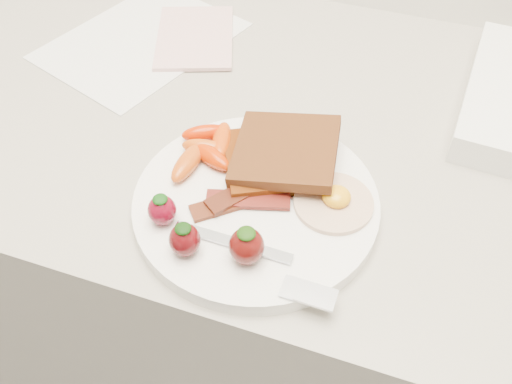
% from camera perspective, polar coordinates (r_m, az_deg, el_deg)
% --- Properties ---
extents(counter, '(2.00, 0.60, 0.90)m').
position_cam_1_polar(counter, '(1.09, 3.27, -11.07)').
color(counter, gray).
rests_on(counter, ground).
extents(plate, '(0.27, 0.27, 0.02)m').
position_cam_1_polar(plate, '(0.63, 0.00, -1.15)').
color(plate, white).
rests_on(plate, counter).
extents(toast_lower, '(0.14, 0.14, 0.01)m').
position_cam_1_polar(toast_lower, '(0.65, 1.53, 3.19)').
color(toast_lower, '#3B1806').
rests_on(toast_lower, plate).
extents(toast_upper, '(0.13, 0.13, 0.03)m').
position_cam_1_polar(toast_upper, '(0.64, 2.99, 4.18)').
color(toast_upper, black).
rests_on(toast_upper, toast_lower).
extents(fried_egg, '(0.11, 0.11, 0.02)m').
position_cam_1_polar(fried_egg, '(0.62, 7.84, -0.89)').
color(fried_egg, white).
rests_on(fried_egg, plate).
extents(bacon_strips, '(0.10, 0.10, 0.01)m').
position_cam_1_polar(bacon_strips, '(0.62, -1.47, -0.56)').
color(bacon_strips, '#411404').
rests_on(bacon_strips, plate).
extents(baby_carrots, '(0.08, 0.11, 0.02)m').
position_cam_1_polar(baby_carrots, '(0.66, -5.05, 4.34)').
color(baby_carrots, '#C84E10').
rests_on(baby_carrots, plate).
extents(strawberries, '(0.13, 0.06, 0.04)m').
position_cam_1_polar(strawberries, '(0.57, -5.18, -4.19)').
color(strawberries, maroon).
rests_on(strawberries, plate).
extents(fork, '(0.18, 0.05, 0.00)m').
position_cam_1_polar(fork, '(0.57, 0.99, -7.25)').
color(fork, '#B6BBC9').
rests_on(fork, plate).
extents(paper_sheet, '(0.29, 0.33, 0.00)m').
position_cam_1_polar(paper_sheet, '(0.90, -11.36, 14.64)').
color(paper_sheet, white).
rests_on(paper_sheet, counter).
extents(notepad, '(0.16, 0.19, 0.01)m').
position_cam_1_polar(notepad, '(0.89, -6.12, 15.15)').
color(notepad, beige).
rests_on(notepad, paper_sheet).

